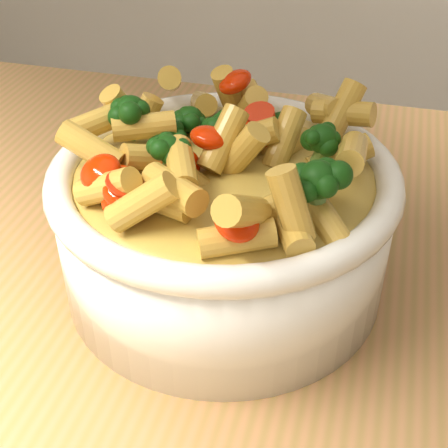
# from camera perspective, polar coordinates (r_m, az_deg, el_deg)

# --- Properties ---
(table) EXTENTS (1.20, 0.80, 0.90)m
(table) POSITION_cam_1_polar(r_m,az_deg,el_deg) (0.61, 7.76, -13.65)
(table) COLOR #B57C4D
(table) RESTS_ON ground
(serving_bowl) EXTENTS (0.28, 0.28, 0.12)m
(serving_bowl) POSITION_cam_1_polar(r_m,az_deg,el_deg) (0.51, 0.00, 0.13)
(serving_bowl) COLOR white
(serving_bowl) RESTS_ON table
(pasta_salad) EXTENTS (0.22, 0.22, 0.05)m
(pasta_salad) POSITION_cam_1_polar(r_m,az_deg,el_deg) (0.47, 0.00, 7.39)
(pasta_salad) COLOR gold
(pasta_salad) RESTS_ON serving_bowl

